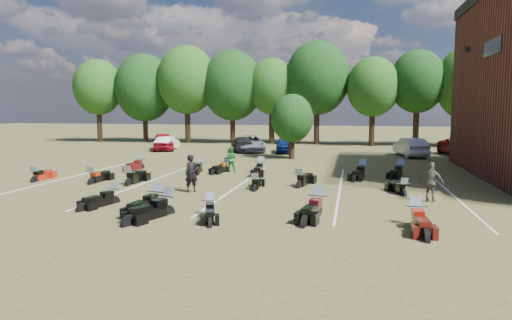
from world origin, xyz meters
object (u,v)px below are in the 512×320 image
(car_0, at_px, (163,142))
(person_grey, at_px, (431,182))
(motorcycle_7, at_px, (35,182))
(person_black, at_px, (191,173))
(motorcycle_3, at_px, (167,215))
(person_green, at_px, (231,159))
(motorcycle_14, at_px, (141,169))
(car_4, at_px, (285,145))

(car_0, height_order, person_grey, person_grey)
(motorcycle_7, bearing_deg, person_black, 168.85)
(motorcycle_3, bearing_deg, person_black, 118.19)
(person_green, distance_m, person_grey, 12.50)
(person_green, xyz_separation_m, motorcycle_14, (-5.99, 0.15, -0.78))
(car_4, bearing_deg, motorcycle_3, -101.08)
(person_green, xyz_separation_m, motorcycle_7, (-9.15, -5.77, -0.78))
(motorcycle_14, bearing_deg, car_4, 61.33)
(motorcycle_7, bearing_deg, motorcycle_14, -122.76)
(person_black, bearing_deg, motorcycle_7, 131.97)
(person_black, relative_size, motorcycle_7, 0.81)
(car_4, distance_m, person_green, 12.56)
(person_black, bearing_deg, motorcycle_14, 89.05)
(person_black, xyz_separation_m, motorcycle_7, (-9.13, 1.05, -0.88))
(person_green, relative_size, motorcycle_14, 0.68)
(motorcycle_14, bearing_deg, person_black, -46.87)
(person_green, bearing_deg, car_4, -102.02)
(person_grey, bearing_deg, car_0, -18.82)
(person_black, bearing_deg, car_4, 43.99)
(car_0, relative_size, person_black, 2.62)
(person_black, height_order, motorcycle_7, person_black)
(car_4, relative_size, motorcycle_7, 1.81)
(car_4, distance_m, person_black, 19.35)
(person_black, bearing_deg, motorcycle_3, -123.13)
(person_black, xyz_separation_m, person_green, (0.03, 6.82, -0.09))
(motorcycle_7, bearing_deg, car_4, -124.89)
(person_grey, xyz_separation_m, motorcycle_3, (-9.85, -4.45, -0.84))
(person_black, bearing_deg, person_green, 48.28)
(person_green, relative_size, person_grey, 0.93)
(car_0, bearing_deg, motorcycle_7, -112.34)
(car_0, height_order, motorcycle_3, car_0)
(person_black, height_order, motorcycle_14, person_black)
(motorcycle_7, bearing_deg, motorcycle_3, 146.02)
(car_0, relative_size, motorcycle_14, 2.00)
(car_4, xyz_separation_m, person_green, (-1.50, -12.47, 0.11))
(person_grey, relative_size, motorcycle_14, 0.73)
(person_grey, distance_m, motorcycle_14, 17.89)
(person_green, relative_size, motorcycle_7, 0.72)
(motorcycle_7, bearing_deg, car_0, -92.47)
(person_green, distance_m, motorcycle_3, 11.32)
(person_green, height_order, motorcycle_7, person_green)
(car_4, xyz_separation_m, person_black, (-1.53, -19.29, 0.20))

